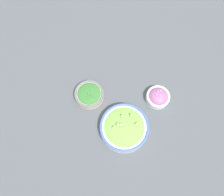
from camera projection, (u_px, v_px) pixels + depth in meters
The scene contains 4 objects.
ground_plane at pixel (112, 100), 1.06m from camera, with size 3.00×3.00×0.00m, color #4C5156.
bowl_broccoli at pixel (89, 94), 1.04m from camera, with size 0.14×0.14×0.05m.
bowl_lettuce at pixel (124, 127), 0.98m from camera, with size 0.22×0.22×0.07m.
bowl_red_onion at pixel (158, 97), 1.04m from camera, with size 0.11×0.11×0.06m.
Camera 1 is at (-0.16, 0.32, 1.00)m, focal length 35.00 mm.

